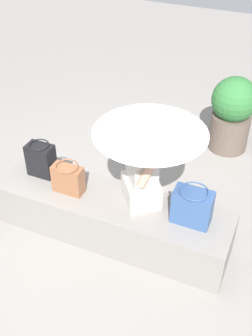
{
  "coord_description": "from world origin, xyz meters",
  "views": [
    {
      "loc": [
        1.22,
        -2.48,
        2.91
      ],
      "look_at": [
        0.12,
        0.05,
        0.78
      ],
      "focal_mm": 45.14,
      "sensor_mm": 36.0,
      "label": 1
    }
  ],
  "objects_px": {
    "planter_far": "(232,113)",
    "handbag_black": "(68,179)",
    "person_seated": "(142,165)",
    "tote_bag_canvas": "(192,207)",
    "shoulder_bag_spare": "(41,160)",
    "parasol": "(151,121)"
  },
  "relations": [
    {
      "from": "shoulder_bag_spare",
      "to": "parasol",
      "type": "bearing_deg",
      "value": -1.34
    },
    {
      "from": "shoulder_bag_spare",
      "to": "tote_bag_canvas",
      "type": "bearing_deg",
      "value": -2.17
    },
    {
      "from": "person_seated",
      "to": "tote_bag_canvas",
      "type": "bearing_deg",
      "value": -9.38
    },
    {
      "from": "handbag_black",
      "to": "planter_far",
      "type": "relative_size",
      "value": 0.32
    },
    {
      "from": "parasol",
      "to": "tote_bag_canvas",
      "type": "relative_size",
      "value": 2.99
    },
    {
      "from": "parasol",
      "to": "tote_bag_canvas",
      "type": "height_order",
      "value": "parasol"
    },
    {
      "from": "person_seated",
      "to": "tote_bag_canvas",
      "type": "xyz_separation_m",
      "value": [
        0.47,
        -0.08,
        -0.23
      ]
    },
    {
      "from": "handbag_black",
      "to": "tote_bag_canvas",
      "type": "bearing_deg",
      "value": 3.36
    },
    {
      "from": "handbag_black",
      "to": "planter_far",
      "type": "bearing_deg",
      "value": 60.77
    },
    {
      "from": "shoulder_bag_spare",
      "to": "handbag_black",
      "type": "bearing_deg",
      "value": -18.9
    },
    {
      "from": "person_seated",
      "to": "tote_bag_canvas",
      "type": "relative_size",
      "value": 2.74
    },
    {
      "from": "handbag_black",
      "to": "planter_far",
      "type": "height_order",
      "value": "planter_far"
    },
    {
      "from": "tote_bag_canvas",
      "to": "planter_far",
      "type": "bearing_deg",
      "value": 91.61
    },
    {
      "from": "tote_bag_canvas",
      "to": "planter_far",
      "type": "xyz_separation_m",
      "value": [
        -0.05,
        1.82,
        -0.12
      ]
    },
    {
      "from": "handbag_black",
      "to": "tote_bag_canvas",
      "type": "distance_m",
      "value": 1.11
    },
    {
      "from": "person_seated",
      "to": "planter_far",
      "type": "distance_m",
      "value": 1.83
    },
    {
      "from": "tote_bag_canvas",
      "to": "planter_far",
      "type": "relative_size",
      "value": 0.37
    },
    {
      "from": "person_seated",
      "to": "handbag_black",
      "type": "bearing_deg",
      "value": -167.31
    },
    {
      "from": "tote_bag_canvas",
      "to": "shoulder_bag_spare",
      "type": "height_order",
      "value": "shoulder_bag_spare"
    },
    {
      "from": "planter_far",
      "to": "tote_bag_canvas",
      "type": "bearing_deg",
      "value": -88.39
    },
    {
      "from": "planter_far",
      "to": "handbag_black",
      "type": "bearing_deg",
      "value": -119.23
    },
    {
      "from": "person_seated",
      "to": "planter_far",
      "type": "height_order",
      "value": "person_seated"
    }
  ]
}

